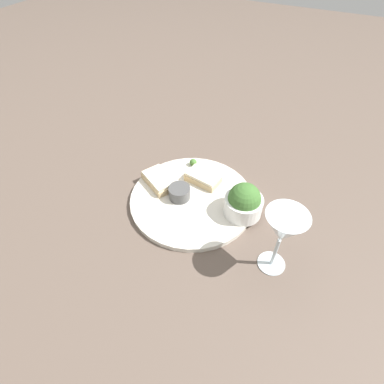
{
  "coord_description": "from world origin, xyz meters",
  "views": [
    {
      "loc": [
        0.24,
        -0.49,
        0.6
      ],
      "look_at": [
        0.0,
        0.0,
        0.03
      ],
      "focal_mm": 28.0,
      "sensor_mm": 36.0,
      "label": 1
    }
  ],
  "objects_px": {
    "salad_bowl": "(244,202)",
    "wine_glass": "(283,230)",
    "sauce_ramekin": "(179,192)",
    "cheese_toast_near": "(159,180)",
    "cheese_toast_far": "(203,178)"
  },
  "relations": [
    {
      "from": "salad_bowl",
      "to": "cheese_toast_far",
      "type": "xyz_separation_m",
      "value": [
        -0.14,
        0.06,
        -0.03
      ]
    },
    {
      "from": "cheese_toast_near",
      "to": "wine_glass",
      "type": "bearing_deg",
      "value": -16.14
    },
    {
      "from": "sauce_ramekin",
      "to": "cheese_toast_far",
      "type": "distance_m",
      "value": 0.09
    },
    {
      "from": "cheese_toast_near",
      "to": "wine_glass",
      "type": "relative_size",
      "value": 0.69
    },
    {
      "from": "sauce_ramekin",
      "to": "wine_glass",
      "type": "height_order",
      "value": "wine_glass"
    },
    {
      "from": "salad_bowl",
      "to": "cheese_toast_far",
      "type": "distance_m",
      "value": 0.15
    },
    {
      "from": "salad_bowl",
      "to": "wine_glass",
      "type": "relative_size",
      "value": 0.57
    },
    {
      "from": "cheese_toast_far",
      "to": "wine_glass",
      "type": "xyz_separation_m",
      "value": [
        0.25,
        -0.16,
        0.1
      ]
    },
    {
      "from": "salad_bowl",
      "to": "cheese_toast_near",
      "type": "relative_size",
      "value": 0.82
    },
    {
      "from": "cheese_toast_near",
      "to": "cheese_toast_far",
      "type": "xyz_separation_m",
      "value": [
        0.11,
        0.06,
        -0.0
      ]
    },
    {
      "from": "cheese_toast_far",
      "to": "salad_bowl",
      "type": "bearing_deg",
      "value": -23.67
    },
    {
      "from": "cheese_toast_near",
      "to": "cheese_toast_far",
      "type": "height_order",
      "value": "same"
    },
    {
      "from": "wine_glass",
      "to": "sauce_ramekin",
      "type": "bearing_deg",
      "value": 163.79
    },
    {
      "from": "salad_bowl",
      "to": "sauce_ramekin",
      "type": "distance_m",
      "value": 0.17
    },
    {
      "from": "sauce_ramekin",
      "to": "wine_glass",
      "type": "relative_size",
      "value": 0.34
    }
  ]
}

